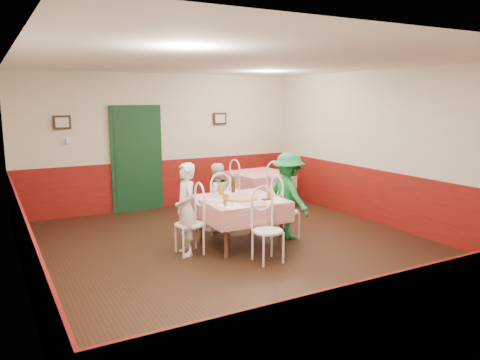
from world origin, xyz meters
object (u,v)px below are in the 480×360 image
chair_second_a (228,190)px  diner_left (186,209)px  beer_bottle (233,186)px  chair_right (286,212)px  main_table (240,222)px  chair_left (189,224)px  diner_right (288,196)px  second_table (259,190)px  glass_c (222,190)px  glass_b (269,195)px  diner_far (216,198)px  chair_far (217,207)px  wallet (266,199)px  chair_second_b (279,193)px  pizza (242,198)px  glass_a (226,199)px  chair_near (268,231)px

chair_second_a → diner_left: 2.71m
beer_bottle → chair_right: bearing=-29.3°
main_table → chair_second_a: size_ratio=1.36×
chair_left → diner_right: size_ratio=0.63×
second_table → glass_c: 2.44m
glass_b → diner_far: 1.23m
second_table → chair_right: size_ratio=1.24×
diner_far → glass_c: bearing=76.6°
chair_far → glass_c: (-0.14, -0.45, 0.39)m
wallet → chair_left: bearing=165.4°
chair_second_a → chair_second_b: size_ratio=1.00×
chair_right → chair_second_b: bearing=-28.6°
diner_left → diner_right: bearing=96.0°
chair_right → diner_far: (-0.83, 0.92, 0.15)m
pizza → wallet: pizza is taller
chair_right → beer_bottle: beer_bottle is taller
beer_bottle → wallet: bearing=-74.3°
second_table → chair_left: (-2.46, -2.05, 0.08)m
second_table → chair_right: (-0.76, -2.09, 0.08)m
glass_a → diner_left: (-0.52, 0.26, -0.15)m
wallet → pizza: bearing=141.3°
pizza → wallet: 0.39m
glass_a → glass_b: 0.75m
second_table → glass_c: bearing=-136.0°
chair_second_a → beer_bottle: beer_bottle is taller
chair_left → chair_far: 1.20m
chair_second_b → glass_c: (-1.72, -0.92, 0.39)m
chair_second_a → beer_bottle: 1.88m
main_table → chair_left: bearing=178.8°
wallet → diner_left: 1.24m
glass_c → beer_bottle: beer_bottle is taller
pizza → diner_right: 0.91m
chair_left → diner_right: bearing=90.3°
second_table → chair_far: 2.00m
diner_right → diner_far: bearing=40.8°
chair_second_b → glass_b: size_ratio=6.76×
diner_left → pizza: bearing=92.4°
glass_b → diner_right: (0.52, 0.23, -0.11)m
beer_bottle → glass_a: bearing=-126.1°
main_table → diner_left: size_ratio=0.89×
second_table → pizza: pizza is taller
chair_right → chair_second_b: 1.54m
chair_second_b → beer_bottle: 1.82m
second_table → chair_second_a: size_ratio=1.24×
chair_far → chair_near: same height
chair_right → diner_right: (0.05, -0.00, 0.26)m
second_table → diner_right: size_ratio=0.78×
chair_left → chair_near: bearing=45.3°
chair_second_b → second_table: bearing=84.1°
chair_second_b → diner_right: bearing=-123.6°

